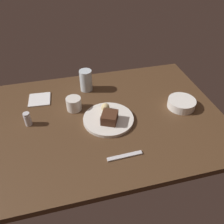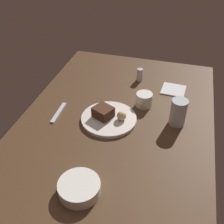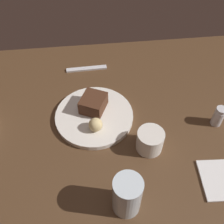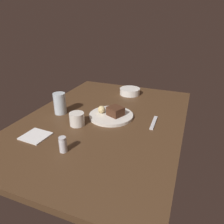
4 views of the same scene
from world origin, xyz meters
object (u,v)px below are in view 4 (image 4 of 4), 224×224
(dessert_plate, at_px, (111,116))
(salt_shaker, at_px, (63,145))
(side_bowl, at_px, (130,91))
(folded_napkin, at_px, (36,136))
(chocolate_cake_slice, at_px, (115,111))
(coffee_cup, at_px, (77,119))
(bread_roll, at_px, (101,109))
(dessert_spoon, at_px, (154,123))
(water_glass, at_px, (60,103))

(dessert_plate, bearing_deg, salt_shaker, 170.22)
(side_bowl, bearing_deg, folded_napkin, 161.36)
(dessert_plate, bearing_deg, chocolate_cake_slice, -91.28)
(side_bowl, distance_m, coffee_cup, 0.55)
(dessert_plate, relative_size, coffee_cup, 3.22)
(coffee_cup, bearing_deg, bread_roll, -25.72)
(dessert_spoon, bearing_deg, chocolate_cake_slice, 91.94)
(chocolate_cake_slice, relative_size, salt_shaker, 1.15)
(dessert_spoon, bearing_deg, salt_shaker, 140.48)
(salt_shaker, bearing_deg, folded_napkin, 74.58)
(side_bowl, xyz_separation_m, dessert_spoon, (-0.38, -0.25, -0.02))
(chocolate_cake_slice, distance_m, side_bowl, 0.39)
(dessert_plate, height_order, folded_napkin, dessert_plate)
(salt_shaker, height_order, water_glass, water_glass)
(bread_roll, bearing_deg, salt_shaker, 178.88)
(chocolate_cake_slice, bearing_deg, side_bowl, 5.45)
(side_bowl, bearing_deg, dessert_spoon, -146.79)
(dessert_spoon, height_order, folded_napkin, dessert_spoon)
(water_glass, bearing_deg, salt_shaker, -144.43)
(bread_roll, height_order, water_glass, water_glass)
(chocolate_cake_slice, height_order, salt_shaker, salt_shaker)
(folded_napkin, bearing_deg, dessert_plate, -38.01)
(chocolate_cake_slice, relative_size, bread_roll, 1.87)
(salt_shaker, relative_size, folded_napkin, 0.58)
(dessert_plate, height_order, bread_roll, bread_roll)
(dessert_plate, distance_m, chocolate_cake_slice, 0.04)
(coffee_cup, relative_size, folded_napkin, 0.65)
(water_glass, bearing_deg, bread_roll, -76.12)
(dessert_plate, height_order, coffee_cup, coffee_cup)
(salt_shaker, bearing_deg, water_glass, 35.57)
(bread_roll, bearing_deg, coffee_cup, 154.28)
(folded_napkin, bearing_deg, side_bowl, -18.64)
(chocolate_cake_slice, height_order, dessert_spoon, chocolate_cake_slice)
(salt_shaker, height_order, dessert_spoon, salt_shaker)
(bread_roll, distance_m, dessert_spoon, 0.30)
(side_bowl, relative_size, folded_napkin, 1.21)
(bread_roll, xyz_separation_m, coffee_cup, (-0.15, 0.07, -0.00))
(side_bowl, bearing_deg, salt_shaker, 176.03)
(dessert_plate, distance_m, bread_roll, 0.06)
(coffee_cup, bearing_deg, dessert_spoon, -66.02)
(dessert_plate, relative_size, water_glass, 2.03)
(side_bowl, height_order, folded_napkin, side_bowl)
(water_glass, xyz_separation_m, coffee_cup, (-0.09, -0.16, -0.03))
(bread_roll, height_order, salt_shaker, salt_shaker)
(dessert_plate, relative_size, side_bowl, 1.72)
(chocolate_cake_slice, distance_m, folded_napkin, 0.43)
(dessert_plate, distance_m, coffee_cup, 0.20)
(coffee_cup, bearing_deg, water_glass, 60.69)
(dessert_plate, bearing_deg, bread_roll, 91.35)
(folded_napkin, bearing_deg, coffee_cup, -35.50)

